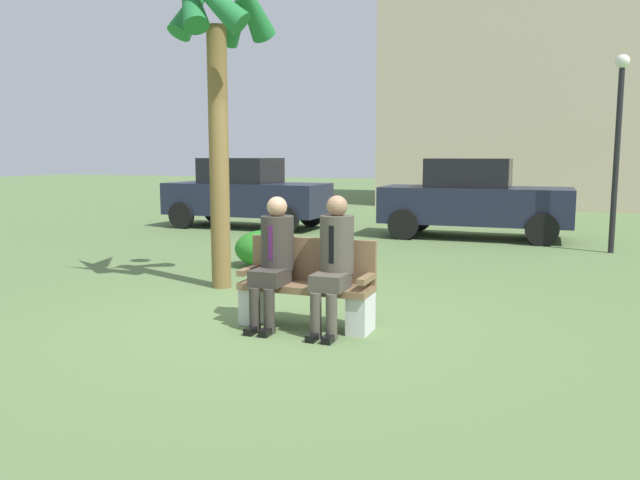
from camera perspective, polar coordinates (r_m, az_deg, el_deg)
The scene contains 10 objects.
ground_plane at distance 6.71m, azimuth -4.05°, elevation -7.45°, with size 80.00×80.00×0.00m, color #5B7744.
park_bench at distance 6.49m, azimuth -1.10°, elevation -4.36°, with size 1.37×0.44×0.90m.
seated_man_left at distance 6.45m, azimuth -4.18°, elevation -1.33°, with size 0.34×0.72×1.33m.
seated_man_right at distance 6.21m, azimuth 1.29°, elevation -1.54°, with size 0.34×0.72×1.36m.
palm_tree_tall at distance 8.45m, azimuth -9.33°, elevation 17.83°, with size 1.45×1.50×4.45m.
shrub_near_bench at distance 9.98m, azimuth -5.11°, elevation -0.76°, with size 0.92×0.85×0.58m, color #287E22.
parked_car_near at distance 15.40m, azimuth -6.74°, elevation 4.24°, with size 3.91×1.73×1.68m.
parked_car_far at distance 13.74m, azimuth 13.72°, elevation 3.66°, with size 3.92×1.75×1.68m.
street_lamp at distance 12.42m, azimuth 25.35°, elevation 8.77°, with size 0.24×0.24×3.49m.
building_backdrop at distance 24.71m, azimuth 24.27°, elevation 14.45°, with size 15.08×7.19×9.84m.
Camera 1 is at (2.73, -5.88, 1.75)m, focal length 35.39 mm.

